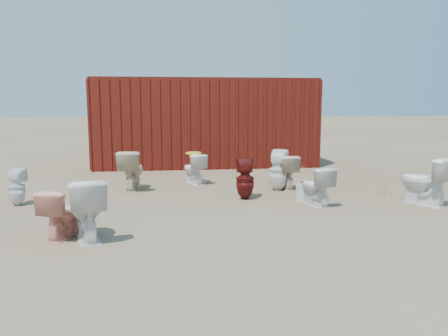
{
  "coord_description": "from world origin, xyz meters",
  "views": [
    {
      "loc": [
        -0.97,
        -7.32,
        1.74
      ],
      "look_at": [
        0.0,
        0.6,
        0.55
      ],
      "focal_mm": 35.0,
      "sensor_mm": 36.0,
      "label": 1
    }
  ],
  "objects": [
    {
      "name": "toilet_back_a",
      "position": [
        -3.6,
        0.37,
        0.32
      ],
      "size": [
        0.33,
        0.34,
        0.63
      ],
      "primitive_type": "imported",
      "rotation": [
        0.0,
        0.0,
        2.97
      ],
      "color": "white",
      "rests_on": "ground"
    },
    {
      "name": "weed_clump_b",
      "position": [
        0.49,
        2.68,
        0.14
      ],
      "size": [
        0.32,
        0.32,
        0.29
      ],
      "primitive_type": "cone",
      "color": "olive",
      "rests_on": "ground"
    },
    {
      "name": "weed_clump_e",
      "position": [
        1.75,
        3.5,
        0.14
      ],
      "size": [
        0.34,
        0.34,
        0.28
      ],
      "primitive_type": "cone",
      "color": "olive",
      "rests_on": "ground"
    },
    {
      "name": "toilet_front_c",
      "position": [
        1.48,
        -0.26,
        0.34
      ],
      "size": [
        0.54,
        0.74,
        0.68
      ],
      "primitive_type": "imported",
      "rotation": [
        0.0,
        0.0,
        3.41
      ],
      "color": "white",
      "rests_on": "ground"
    },
    {
      "name": "toilet_back_beige_left",
      "position": [
        -1.76,
        1.53,
        0.4
      ],
      "size": [
        0.54,
        0.84,
        0.81
      ],
      "primitive_type": "imported",
      "rotation": [
        0.0,
        0.0,
        3.02
      ],
      "color": "beige",
      "rests_on": "ground"
    },
    {
      "name": "ground",
      "position": [
        0.0,
        0.0,
        0.0
      ],
      "size": [
        100.0,
        100.0,
        0.0
      ],
      "primitive_type": "plane",
      "color": "brown",
      "rests_on": "ground"
    },
    {
      "name": "shipping_container",
      "position": [
        0.0,
        5.2,
        1.2
      ],
      "size": [
        6.0,
        2.4,
        2.4
      ],
      "primitive_type": "cube",
      "color": "#430F0B",
      "rests_on": "ground"
    },
    {
      "name": "weed_clump_c",
      "position": [
        2.27,
        3.11,
        0.15
      ],
      "size": [
        0.36,
        0.36,
        0.3
      ],
      "primitive_type": "cone",
      "color": "olive",
      "rests_on": "ground"
    },
    {
      "name": "toilet_back_e",
      "position": [
        1.16,
        1.11,
        0.41
      ],
      "size": [
        0.49,
        0.49,
        0.82
      ],
      "primitive_type": "imported",
      "rotation": [
        0.0,
        0.0,
        2.72
      ],
      "color": "white",
      "rests_on": "ground"
    },
    {
      "name": "yellow_lid",
      "position": [
        -0.49,
        2.04,
        0.67
      ],
      "size": [
        0.33,
        0.42,
        0.02
      ],
      "primitive_type": "ellipsoid",
      "color": "yellow",
      "rests_on": "toilet_back_yellowlid"
    },
    {
      "name": "toilet_front_e",
      "position": [
        3.34,
        -0.42,
        0.42
      ],
      "size": [
        0.8,
        0.94,
        0.83
      ],
      "primitive_type": "imported",
      "rotation": [
        0.0,
        0.0,
        3.65
      ],
      "color": "white",
      "rests_on": "ground"
    },
    {
      "name": "toilet_front_pink",
      "position": [
        -2.39,
        -1.61,
        0.33
      ],
      "size": [
        0.55,
        0.72,
        0.65
      ],
      "primitive_type": "imported",
      "rotation": [
        0.0,
        0.0,
        2.82
      ],
      "color": "#FBA691",
      "rests_on": "ground"
    },
    {
      "name": "weed_clump_d",
      "position": [
        -0.51,
        3.03,
        0.15
      ],
      "size": [
        0.3,
        0.3,
        0.3
      ],
      "primitive_type": "cone",
      "color": "olive",
      "rests_on": "ground"
    },
    {
      "name": "weed_clump_a",
      "position": [
        -1.87,
        2.71,
        0.15
      ],
      "size": [
        0.36,
        0.36,
        0.29
      ],
      "primitive_type": "cone",
      "color": "olive",
      "rests_on": "ground"
    },
    {
      "name": "loose_lid_near",
      "position": [
        -0.36,
        2.25,
        0.01
      ],
      "size": [
        0.4,
        0.51,
        0.02
      ],
      "primitive_type": "ellipsoid",
      "rotation": [
        0.0,
        0.0,
        -0.03
      ],
      "color": "#C1B38C",
      "rests_on": "ground"
    },
    {
      "name": "toilet_back_beige_right",
      "position": [
        1.35,
        1.26,
        0.35
      ],
      "size": [
        0.43,
        0.71,
        0.7
      ],
      "primitive_type": "imported",
      "rotation": [
        0.0,
        0.0,
        3.19
      ],
      "color": "beige",
      "rests_on": "ground"
    },
    {
      "name": "weed_clump_f",
      "position": [
        3.09,
        0.54,
        0.14
      ],
      "size": [
        0.28,
        0.28,
        0.27
      ],
      "primitive_type": "cone",
      "color": "olive",
      "rests_on": "ground"
    },
    {
      "name": "loose_lid_far",
      "position": [
        -2.82,
        1.89,
        0.01
      ],
      "size": [
        0.59,
        0.58,
        0.02
      ],
      "primitive_type": "ellipsoid",
      "rotation": [
        0.0,
        0.0,
        0.82
      ],
      "color": "beige",
      "rests_on": "ground"
    },
    {
      "name": "loose_tank",
      "position": [
        1.51,
        0.08,
        0.17
      ],
      "size": [
        0.51,
        0.23,
        0.35
      ],
      "primitive_type": "cube",
      "rotation": [
        0.0,
        0.0,
        0.07
      ],
      "color": "silver",
      "rests_on": "ground"
    },
    {
      "name": "toilet_front_a",
      "position": [
        -2.06,
        -1.73,
        0.4
      ],
      "size": [
        0.67,
        0.89,
        0.81
      ],
      "primitive_type": "imported",
      "rotation": [
        0.0,
        0.0,
        3.44
      ],
      "color": "white",
      "rests_on": "ground"
    },
    {
      "name": "toilet_front_maroon",
      "position": [
        0.36,
        0.39,
        0.37
      ],
      "size": [
        0.37,
        0.37,
        0.74
      ],
      "primitive_type": "imported",
      "rotation": [
        0.0,
        0.0,
        3.04
      ],
      "color": "#540F0E",
      "rests_on": "ground"
    },
    {
      "name": "toilet_back_yellowlid",
      "position": [
        -0.49,
        2.04,
        0.33
      ],
      "size": [
        0.59,
        0.74,
        0.66
      ],
      "primitive_type": "imported",
      "rotation": [
        0.0,
        0.0,
        3.55
      ],
      "color": "white",
      "rests_on": "ground"
    }
  ]
}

